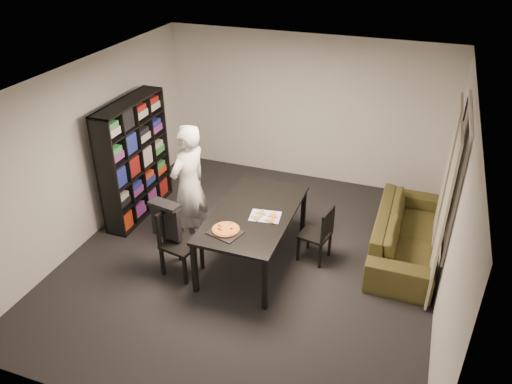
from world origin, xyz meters
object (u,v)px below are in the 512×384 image
(dining_table, at_px, (254,216))
(person, at_px, (189,186))
(chair_left, at_px, (175,237))
(sofa, at_px, (406,234))
(baking_tray, at_px, (225,232))
(chair_right, at_px, (321,231))
(pepperoni_pizza, at_px, (226,229))
(bookshelf, at_px, (135,160))

(dining_table, relative_size, person, 1.03)
(chair_left, bearing_deg, sofa, -52.60)
(person, height_order, baking_tray, person)
(chair_right, relative_size, baking_tray, 2.10)
(pepperoni_pizza, bearing_deg, sofa, 33.62)
(chair_left, distance_m, pepperoni_pizza, 0.78)
(pepperoni_pizza, distance_m, sofa, 2.65)
(dining_table, bearing_deg, chair_left, -147.91)
(chair_right, xyz_separation_m, pepperoni_pizza, (-1.05, -0.86, 0.34))
(dining_table, xyz_separation_m, chair_left, (-0.91, -0.57, -0.17))
(bookshelf, bearing_deg, baking_tray, -30.09)
(bookshelf, bearing_deg, chair_left, -42.05)
(pepperoni_pizza, bearing_deg, person, 140.73)
(dining_table, xyz_separation_m, sofa, (1.99, 0.89, -0.40))
(chair_left, distance_m, chair_right, 1.99)
(sofa, bearing_deg, chair_left, 116.76)
(chair_left, xyz_separation_m, pepperoni_pizza, (0.73, 0.02, 0.27))
(chair_left, bearing_deg, chair_right, -53.15)
(baking_tray, relative_size, sofa, 0.18)
(sofa, bearing_deg, dining_table, 114.14)
(bookshelf, distance_m, pepperoni_pizza, 2.31)
(bookshelf, xyz_separation_m, chair_right, (3.06, -0.27, -0.47))
(bookshelf, xyz_separation_m, sofa, (4.18, 0.31, -0.63))
(bookshelf, bearing_deg, person, -20.21)
(dining_table, height_order, pepperoni_pizza, pepperoni_pizza)
(baking_tray, bearing_deg, sofa, 34.35)
(person, height_order, sofa, person)
(pepperoni_pizza, bearing_deg, bookshelf, 150.68)
(dining_table, height_order, sofa, dining_table)
(bookshelf, bearing_deg, chair_right, -5.13)
(dining_table, relative_size, chair_left, 1.98)
(chair_right, xyz_separation_m, sofa, (1.12, 0.59, -0.16))
(dining_table, bearing_deg, sofa, 24.14)
(chair_right, bearing_deg, sofa, 128.49)
(chair_left, height_order, chair_right, chair_left)
(dining_table, distance_m, baking_tray, 0.61)
(bookshelf, relative_size, baking_tray, 4.75)
(person, relative_size, pepperoni_pizza, 5.27)
(dining_table, xyz_separation_m, chair_right, (0.87, 0.31, -0.24))
(bookshelf, bearing_deg, pepperoni_pizza, -29.32)
(dining_table, bearing_deg, baking_tray, -106.27)
(bookshelf, height_order, chair_right, bookshelf)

